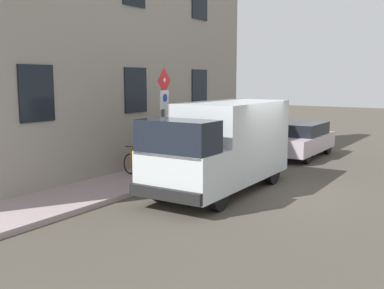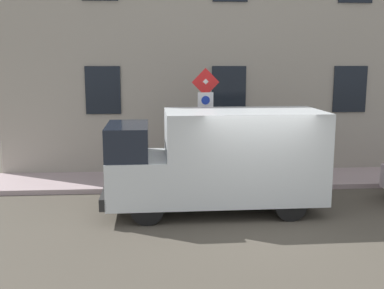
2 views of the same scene
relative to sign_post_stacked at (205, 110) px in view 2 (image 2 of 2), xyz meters
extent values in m
plane|color=#453F36|center=(-2.72, -0.94, -2.32)|extent=(80.00, 80.00, 0.00)
cube|color=gray|center=(0.84, -0.94, -2.25)|extent=(2.12, 16.53, 0.14)
cube|color=gray|center=(2.25, -0.94, 2.02)|extent=(0.70, 14.53, 8.67)
cube|color=black|center=(1.88, -4.94, 0.46)|extent=(0.06, 1.10, 1.50)
cube|color=black|center=(1.88, -0.94, 0.46)|extent=(0.06, 1.10, 1.50)
cube|color=black|center=(1.88, 3.05, 0.46)|extent=(0.06, 1.10, 1.50)
cylinder|color=#474C47|center=(0.04, 0.00, -0.58)|extent=(0.09, 0.09, 3.20)
pyramid|color=silver|center=(-0.04, -0.01, 0.77)|extent=(0.10, 0.50, 0.50)
pyramid|color=red|center=(-0.04, 0.00, 0.77)|extent=(0.08, 0.56, 0.56)
cube|color=white|center=(-0.02, 0.00, 0.22)|extent=(0.09, 0.44, 0.56)
cylinder|color=#1933B2|center=(-0.05, 0.00, 0.28)|extent=(0.04, 0.24, 0.24)
cube|color=silver|center=(-1.90, -0.75, -0.90)|extent=(2.06, 3.83, 2.18)
cube|color=silver|center=(-1.94, 1.85, -1.44)|extent=(2.02, 1.43, 1.10)
cube|color=black|center=(-1.95, 2.06, -0.54)|extent=(1.94, 1.01, 0.84)
cube|color=black|center=(-1.96, 2.60, -1.81)|extent=(2.00, 0.19, 0.28)
cylinder|color=black|center=(-2.82, 1.60, -1.94)|extent=(0.23, 0.76, 0.76)
cylinder|color=black|center=(-1.06, 1.63, -1.94)|extent=(0.23, 0.76, 0.76)
cylinder|color=black|center=(-2.77, -1.73, -1.94)|extent=(0.23, 0.76, 0.76)
cylinder|color=black|center=(-1.01, -1.70, -1.94)|extent=(0.23, 0.76, 0.76)
torus|color=black|center=(1.39, -2.24, -1.85)|extent=(0.22, 0.67, 0.66)
torus|color=black|center=(1.31, -3.28, -1.85)|extent=(0.22, 0.67, 0.66)
cylinder|color=red|center=(1.37, -2.57, -1.64)|extent=(0.08, 0.60, 0.60)
cylinder|color=red|center=(1.36, -2.65, -1.37)|extent=(0.09, 0.73, 0.07)
cylinder|color=red|center=(1.34, -2.93, -1.66)|extent=(0.05, 0.19, 0.55)
cylinder|color=red|center=(1.33, -3.07, -1.89)|extent=(0.07, 0.43, 0.12)
cylinder|color=red|center=(1.39, -2.26, -1.60)|extent=(0.04, 0.09, 0.50)
cube|color=black|center=(1.33, -3.01, -1.34)|extent=(0.09, 0.21, 0.06)
cylinder|color=#262626|center=(1.39, -2.29, -1.30)|extent=(0.46, 0.06, 0.03)
torus|color=black|center=(1.38, -1.48, -1.85)|extent=(0.21, 0.67, 0.65)
torus|color=black|center=(1.32, -2.53, -1.85)|extent=(0.21, 0.67, 0.65)
cylinder|color=black|center=(1.36, -1.82, -1.64)|extent=(0.07, 0.60, 0.60)
cylinder|color=black|center=(1.36, -1.89, -1.37)|extent=(0.08, 0.73, 0.07)
cylinder|color=black|center=(1.34, -2.18, -1.66)|extent=(0.05, 0.19, 0.55)
cylinder|color=black|center=(1.33, -2.32, -1.89)|extent=(0.06, 0.43, 0.12)
cylinder|color=black|center=(1.38, -1.51, -1.60)|extent=(0.04, 0.09, 0.50)
cube|color=black|center=(1.34, -2.25, -1.34)|extent=(0.09, 0.20, 0.06)
cylinder|color=#262626|center=(1.38, -1.53, -1.30)|extent=(0.46, 0.06, 0.03)
torus|color=black|center=(1.32, -0.73, -1.85)|extent=(0.15, 0.67, 0.66)
torus|color=black|center=(1.38, -1.78, -1.85)|extent=(0.15, 0.67, 0.66)
cylinder|color=blue|center=(1.34, -1.06, -1.64)|extent=(0.07, 0.60, 0.60)
cylinder|color=blue|center=(1.35, -1.14, -1.37)|extent=(0.07, 0.73, 0.07)
cylinder|color=blue|center=(1.36, -1.43, -1.66)|extent=(0.05, 0.19, 0.55)
cylinder|color=blue|center=(1.37, -1.56, -1.89)|extent=(0.06, 0.43, 0.12)
cylinder|color=blue|center=(1.33, -0.75, -1.60)|extent=(0.04, 0.09, 0.50)
cube|color=black|center=(1.36, -1.50, -1.34)|extent=(0.09, 0.20, 0.06)
cylinder|color=#262626|center=(1.33, -0.78, -1.30)|extent=(0.46, 0.05, 0.03)
torus|color=black|center=(1.33, 0.03, -1.85)|extent=(0.17, 0.67, 0.66)
torus|color=black|center=(1.38, -1.02, -1.85)|extent=(0.17, 0.67, 0.66)
cylinder|color=orange|center=(1.34, -0.31, -1.64)|extent=(0.07, 0.60, 0.60)
cylinder|color=orange|center=(1.35, -0.38, -1.37)|extent=(0.07, 0.73, 0.07)
cylinder|color=orange|center=(1.36, -0.67, -1.66)|extent=(0.04, 0.19, 0.55)
cylinder|color=orange|center=(1.37, -0.81, -1.89)|extent=(0.06, 0.43, 0.12)
cylinder|color=orange|center=(1.33, 0.00, -1.60)|extent=(0.04, 0.09, 0.50)
cube|color=black|center=(1.36, -0.75, -1.34)|extent=(0.09, 0.20, 0.06)
cylinder|color=#262626|center=(1.33, -0.02, -1.30)|extent=(0.46, 0.05, 0.03)
cylinder|color=#262B47|center=(0.64, -2.15, -1.75)|extent=(0.16, 0.16, 0.85)
cylinder|color=#262B47|center=(0.46, -2.15, -1.75)|extent=(0.16, 0.16, 0.85)
cube|color=orange|center=(0.55, -2.15, -1.02)|extent=(0.40, 0.26, 0.62)
sphere|color=tan|center=(0.55, -2.15, -0.57)|extent=(0.22, 0.22, 0.22)
cylinder|color=#2D5133|center=(0.14, -2.27, -1.73)|extent=(0.44, 0.44, 0.90)
camera|label=1|loc=(-8.09, 10.79, 0.84)|focal=42.34mm
camera|label=2|loc=(-13.00, 1.31, 1.35)|focal=43.55mm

